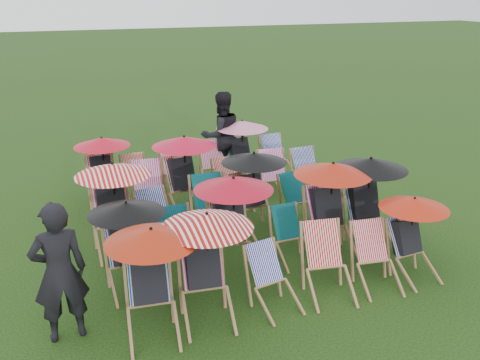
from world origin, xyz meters
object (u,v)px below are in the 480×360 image
object	(u,v)px
deckchair_29	(278,158)
person_rear	(221,136)
deckchair_5	(413,237)
person_left	(59,272)
deckchair_0	(151,281)

from	to	relation	value
deckchair_29	person_rear	xyz separation A→B (m)	(-1.15, 0.50, 0.50)
deckchair_5	person_left	size ratio (longest dim) A/B	0.67
person_left	deckchair_5	bearing A→B (deg)	172.40
person_left	person_rear	xyz separation A→B (m)	(3.66, 4.82, 0.08)
deckchair_0	deckchair_29	size ratio (longest dim) A/B	1.45
deckchair_29	person_left	distance (m)	6.48
deckchair_0	person_rear	world-z (taller)	person_rear
deckchair_5	person_left	xyz separation A→B (m)	(-4.83, 0.26, 0.26)
deckchair_5	deckchair_29	size ratio (longest dim) A/B	1.27
deckchair_0	person_left	size ratio (longest dim) A/B	0.76
deckchair_0	person_left	bearing A→B (deg)	171.13
deckchair_5	person_rear	size ratio (longest dim) A/B	0.61
deckchair_5	person_left	bearing A→B (deg)	171.51
deckchair_0	person_left	world-z (taller)	person_left
deckchair_5	person_rear	bearing A→B (deg)	97.56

